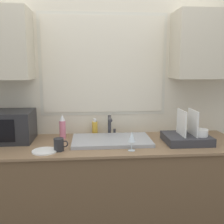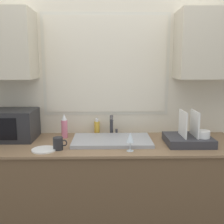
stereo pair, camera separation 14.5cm
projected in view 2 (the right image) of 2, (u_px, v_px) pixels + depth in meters
countertop at (106, 189)px, 2.38m from camera, size 2.37×0.71×0.89m
wall_back at (106, 82)px, 2.54m from camera, size 6.00×0.38×2.60m
sink_basin at (112, 140)px, 2.32m from camera, size 0.69×0.41×0.03m
faucet at (112, 124)px, 2.50m from camera, size 0.08×0.19×0.20m
microwave at (11, 125)px, 2.39m from camera, size 0.45×0.36×0.27m
dish_rack at (189, 138)px, 2.25m from camera, size 0.38×0.33×0.29m
spray_bottle at (64, 126)px, 2.45m from camera, size 0.06×0.06×0.23m
soap_bottle at (97, 127)px, 2.56m from camera, size 0.05×0.05×0.16m
mug_near_sink at (58, 144)px, 2.10m from camera, size 0.11×0.08×0.10m
wine_glass at (130, 138)px, 2.06m from camera, size 0.06×0.06×0.15m
small_plate at (44, 150)px, 2.09m from camera, size 0.20×0.20×0.01m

